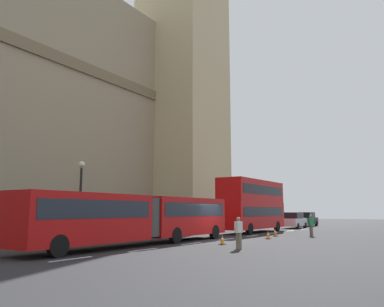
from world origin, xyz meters
name	(u,v)px	position (x,y,z in m)	size (l,w,h in m)	color
ground_plane	(219,240)	(0.00, 0.00, 0.00)	(160.00, 160.00, 0.00)	#262628
lane_centre_marking	(241,237)	(3.38, 0.00, 0.00)	(34.40, 0.16, 0.01)	silver
articulated_bus	(141,215)	(-6.04, 1.99, 1.75)	(16.55, 2.54, 2.90)	#B20F0F
double_decker_bus	(253,204)	(10.16, 2.00, 2.71)	(10.23, 2.54, 4.90)	#B20F0F
sedan_lead	(294,220)	(21.28, 1.70, 0.91)	(4.40, 1.86, 1.85)	#B7B7BC
sedan_trailing	(307,219)	(28.32, 2.28, 0.91)	(4.40, 1.86, 1.85)	black
traffic_cone_west	(222,240)	(-3.00, -1.90, 0.28)	(0.36, 0.36, 0.58)	black
traffic_cone_middle	(268,235)	(2.96, -2.42, 0.28)	(0.36, 0.36, 0.58)	black
traffic_cone_east	(275,233)	(6.04, -1.79, 0.28)	(0.36, 0.36, 0.58)	black
street_lamp	(80,195)	(-6.86, 6.50, 3.06)	(0.44, 0.44, 5.27)	black
pedestrian_near_cones	(239,232)	(-5.06, -4.02, 0.91)	(0.45, 0.35, 1.69)	#726651
pedestrian_by_kerb	(311,225)	(7.66, -4.21, 0.91)	(0.46, 0.43, 1.69)	#726651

